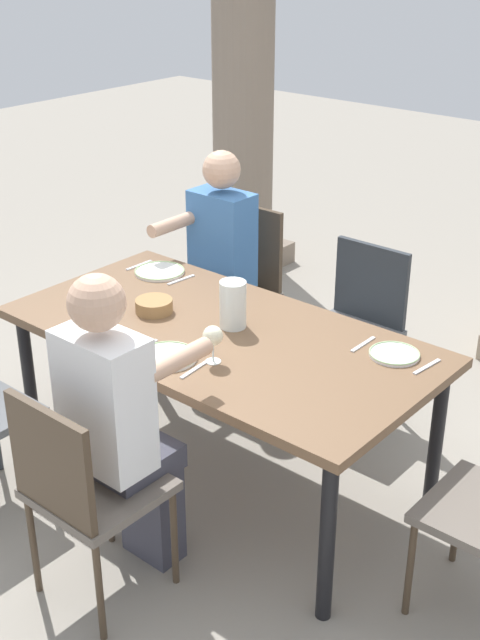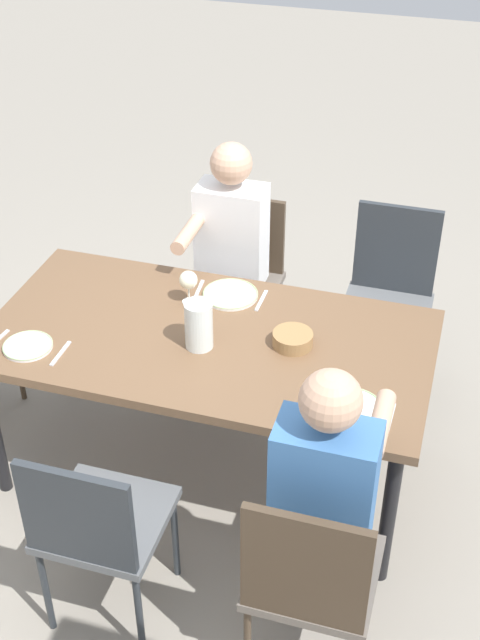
{
  "view_description": "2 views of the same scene",
  "coord_description": "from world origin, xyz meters",
  "px_view_note": "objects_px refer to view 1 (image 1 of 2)",
  "views": [
    {
      "loc": [
        2.16,
        -2.41,
        2.38
      ],
      "look_at": [
        0.07,
        0.05,
        0.83
      ],
      "focal_mm": 46.83,
      "sensor_mm": 36.0,
      "label": 1
    },
    {
      "loc": [
        -0.96,
        2.73,
        2.89
      ],
      "look_at": [
        -0.14,
        -0.01,
        0.87
      ],
      "focal_mm": 47.22,
      "sensor_mm": 36.0,
      "label": 2
    }
  ],
  "objects_px": {
    "wine_glass_1": "(213,337)",
    "water_pitcher": "(233,307)",
    "dining_table": "(220,345)",
    "plate_0": "(160,271)",
    "stone_column_near": "(243,75)",
    "chair_mid_north": "(356,320)",
    "diner_man_white": "(214,263)",
    "diner_woman_green": "(120,423)",
    "chair_mid_south": "(82,485)",
    "bread_basket": "(154,306)",
    "plate_1": "(167,357)",
    "chair_west_north": "(239,280)",
    "plate_2": "(394,354)"
  },
  "relations": [
    {
      "from": "chair_mid_south",
      "to": "diner_man_white",
      "type": "distance_m",
      "value": 1.81
    },
    {
      "from": "dining_table",
      "to": "water_pitcher",
      "type": "xyz_separation_m",
      "value": [
        0.01,
        0.08,
        0.16
      ]
    },
    {
      "from": "bread_basket",
      "to": "diner_man_white",
      "type": "bearing_deg",
      "value": 112.2
    },
    {
      "from": "stone_column_near",
      "to": "wine_glass_1",
      "type": "bearing_deg",
      "value": -52.23
    },
    {
      "from": "chair_mid_south",
      "to": "diner_man_white",
      "type": "xyz_separation_m",
      "value": [
        -0.8,
        1.61,
        0.17
      ]
    },
    {
      "from": "chair_west_north",
      "to": "stone_column_near",
      "type": "distance_m",
      "value": 1.82
    },
    {
      "from": "plate_0",
      "to": "stone_column_near",
      "type": "bearing_deg",
      "value": 118.51
    },
    {
      "from": "bread_basket",
      "to": "chair_mid_south",
      "type": "bearing_deg",
      "value": -60.39
    },
    {
      "from": "dining_table",
      "to": "stone_column_near",
      "type": "distance_m",
      "value": 2.82
    },
    {
      "from": "plate_0",
      "to": "plate_1",
      "type": "distance_m",
      "value": 0.92
    },
    {
      "from": "diner_man_white",
      "to": "plate_1",
      "type": "relative_size",
      "value": 5.15
    },
    {
      "from": "dining_table",
      "to": "stone_column_near",
      "type": "bearing_deg",
      "value": 127.93
    },
    {
      "from": "wine_glass_1",
      "to": "plate_2",
      "type": "bearing_deg",
      "value": 44.22
    },
    {
      "from": "chair_mid_north",
      "to": "wine_glass_1",
      "type": "distance_m",
      "value": 1.18
    },
    {
      "from": "plate_2",
      "to": "plate_0",
      "type": "bearing_deg",
      "value": 179.66
    },
    {
      "from": "chair_mid_south",
      "to": "water_pitcher",
      "type": "height_order",
      "value": "water_pitcher"
    },
    {
      "from": "stone_column_near",
      "to": "bread_basket",
      "type": "relative_size",
      "value": 16.81
    },
    {
      "from": "chair_mid_north",
      "to": "bread_basket",
      "type": "distance_m",
      "value": 1.1
    },
    {
      "from": "dining_table",
      "to": "diner_woman_green",
      "type": "relative_size",
      "value": 1.45
    },
    {
      "from": "bread_basket",
      "to": "diner_woman_green",
      "type": "bearing_deg",
      "value": -53.37
    },
    {
      "from": "chair_west_north",
      "to": "wine_glass_1",
      "type": "height_order",
      "value": "chair_west_north"
    },
    {
      "from": "chair_west_north",
      "to": "chair_mid_south",
      "type": "xyz_separation_m",
      "value": [
        0.79,
        -1.81,
        -0.01
      ]
    },
    {
      "from": "chair_mid_north",
      "to": "stone_column_near",
      "type": "distance_m",
      "value": 2.36
    },
    {
      "from": "plate_1",
      "to": "stone_column_near",
      "type": "bearing_deg",
      "value": 124.17
    },
    {
      "from": "dining_table",
      "to": "plate_1",
      "type": "xyz_separation_m",
      "value": [
        0.0,
        -0.32,
        0.08
      ]
    },
    {
      "from": "chair_mid_north",
      "to": "chair_west_north",
      "type": "bearing_deg",
      "value": 179.53
    },
    {
      "from": "dining_table",
      "to": "plate_0",
      "type": "relative_size",
      "value": 7.51
    },
    {
      "from": "plate_0",
      "to": "plate_1",
      "type": "relative_size",
      "value": 1.0
    },
    {
      "from": "bread_basket",
      "to": "plate_0",
      "type": "bearing_deg",
      "value": 132.21
    },
    {
      "from": "chair_mid_south",
      "to": "plate_1",
      "type": "height_order",
      "value": "chair_mid_south"
    },
    {
      "from": "chair_mid_north",
      "to": "diner_man_white",
      "type": "height_order",
      "value": "diner_man_white"
    },
    {
      "from": "dining_table",
      "to": "wine_glass_1",
      "type": "relative_size",
      "value": 11.93
    },
    {
      "from": "plate_0",
      "to": "plate_1",
      "type": "height_order",
      "value": "same"
    },
    {
      "from": "plate_2",
      "to": "water_pitcher",
      "type": "relative_size",
      "value": 0.98
    },
    {
      "from": "diner_woman_green",
      "to": "plate_2",
      "type": "bearing_deg",
      "value": 60.66
    },
    {
      "from": "chair_mid_south",
      "to": "wine_glass_1",
      "type": "height_order",
      "value": "wine_glass_1"
    },
    {
      "from": "wine_glass_1",
      "to": "water_pitcher",
      "type": "relative_size",
      "value": 0.75
    },
    {
      "from": "wine_glass_1",
      "to": "water_pitcher",
      "type": "bearing_deg",
      "value": 116.83
    },
    {
      "from": "chair_mid_north",
      "to": "bread_basket",
      "type": "relative_size",
      "value": 5.33
    },
    {
      "from": "chair_mid_north",
      "to": "diner_man_white",
      "type": "xyz_separation_m",
      "value": [
        -0.8,
        -0.2,
        0.17
      ]
    },
    {
      "from": "diner_man_white",
      "to": "plate_2",
      "type": "xyz_separation_m",
      "value": [
        1.36,
        -0.41,
        0.08
      ]
    },
    {
      "from": "plate_2",
      "to": "bread_basket",
      "type": "xyz_separation_m",
      "value": [
        -1.05,
        -0.34,
        0.02
      ]
    },
    {
      "from": "diner_man_white",
      "to": "chair_mid_south",
      "type": "bearing_deg",
      "value": -63.72
    },
    {
      "from": "plate_1",
      "to": "chair_west_north",
      "type": "bearing_deg",
      "value": 118.37
    },
    {
      "from": "dining_table",
      "to": "wine_glass_1",
      "type": "distance_m",
      "value": 0.33
    },
    {
      "from": "diner_man_white",
      "to": "dining_table",
      "type": "bearing_deg",
      "value": -46.76
    },
    {
      "from": "chair_mid_south",
      "to": "stone_column_near",
      "type": "height_order",
      "value": "stone_column_near"
    },
    {
      "from": "diner_man_white",
      "to": "chair_west_north",
      "type": "bearing_deg",
      "value": 89.16
    },
    {
      "from": "bread_basket",
      "to": "water_pitcher",
      "type": "bearing_deg",
      "value": 17.39
    },
    {
      "from": "chair_mid_north",
      "to": "diner_woman_green",
      "type": "relative_size",
      "value": 0.69
    }
  ]
}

